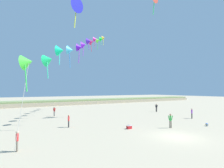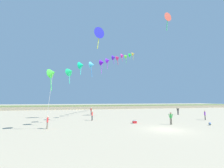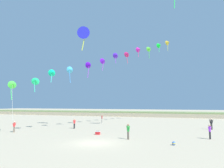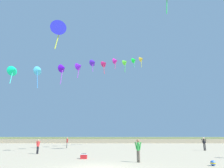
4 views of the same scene
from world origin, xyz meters
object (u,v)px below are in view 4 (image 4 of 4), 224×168
(person_far_left, at_px, (67,142))
(beach_ball, at_px, (213,163))
(person_far_center, at_px, (38,145))
(large_kite_mid_trail, at_px, (58,29))
(beach_cooler, at_px, (84,156))
(person_near_right, at_px, (138,149))
(person_near_left, at_px, (204,143))

(person_far_left, xyz_separation_m, beach_ball, (14.47, -19.23, -0.78))
(person_far_left, bearing_deg, person_far_center, -94.66)
(person_far_center, xyz_separation_m, large_kite_mid_trail, (1.05, 0.76, 15.04))
(person_far_left, xyz_separation_m, beach_cooler, (5.01, -15.18, -0.75))
(person_near_right, xyz_separation_m, person_far_left, (-9.58, 17.50, -0.04))
(person_near_left, relative_size, person_near_right, 1.02)
(person_far_left, bearing_deg, person_near_left, -14.84)
(person_near_left, xyz_separation_m, large_kite_mid_trail, (-19.82, -4.47, 14.94))
(person_near_right, distance_m, beach_ball, 5.25)
(person_near_left, height_order, person_far_center, person_near_left)
(person_near_right, height_order, person_far_left, person_near_right)
(person_near_right, distance_m, beach_cooler, 5.19)
(beach_cooler, distance_m, beach_ball, 10.29)
(person_far_left, distance_m, beach_cooler, 16.01)
(person_far_left, relative_size, person_far_center, 1.05)
(person_near_right, relative_size, person_far_center, 1.09)
(beach_ball, bearing_deg, person_near_right, 160.48)
(person_far_left, distance_m, person_far_center, 10.57)
(person_near_right, bearing_deg, person_far_center, 146.30)
(large_kite_mid_trail, bearing_deg, beach_ball, -33.52)
(person_near_right, relative_size, person_far_left, 1.04)
(person_near_right, height_order, beach_cooler, person_near_right)
(person_far_center, relative_size, large_kite_mid_trail, 0.38)
(beach_ball, bearing_deg, person_far_center, 150.43)
(person_near_left, distance_m, beach_cooler, 17.98)
(person_far_left, bearing_deg, large_kite_mid_trail, -88.91)
(person_far_left, bearing_deg, person_near_right, -61.30)
(large_kite_mid_trail, bearing_deg, person_far_center, -143.87)
(large_kite_mid_trail, xyz_separation_m, beach_cooler, (4.82, -5.41, -15.74))
(large_kite_mid_trail, xyz_separation_m, beach_ball, (14.28, -9.46, -15.77))
(beach_cooler, bearing_deg, large_kite_mid_trail, 131.70)
(person_near_left, bearing_deg, beach_ball, -111.69)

